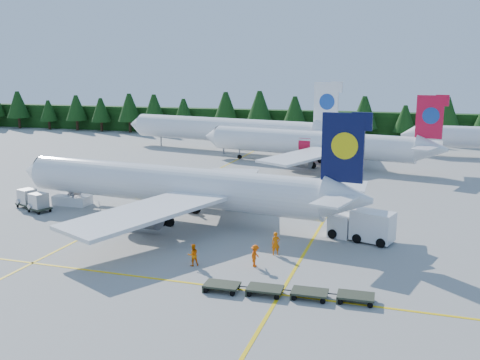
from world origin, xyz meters
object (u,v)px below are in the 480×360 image
(airliner_red, at_px, (305,143))
(service_truck, at_px, (361,225))
(airliner_navy, at_px, (162,185))
(airstairs, at_px, (74,197))

(airliner_red, relative_size, service_truck, 6.44)
(airliner_navy, height_order, airstairs, airliner_navy)
(airliner_navy, bearing_deg, service_truck, 2.47)
(airliner_red, distance_m, service_truck, 39.34)
(airstairs, height_order, service_truck, airstairs)
(airliner_navy, distance_m, airstairs, 12.48)
(airliner_navy, bearing_deg, airliner_red, 84.40)
(airliner_navy, bearing_deg, airstairs, 177.85)
(airliner_red, xyz_separation_m, airstairs, (-20.08, -33.74, -2.67))
(airliner_red, bearing_deg, airliner_navy, -91.05)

